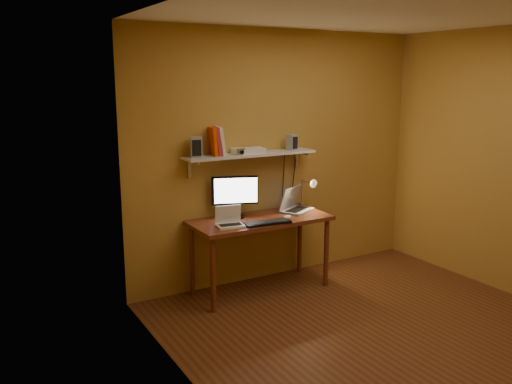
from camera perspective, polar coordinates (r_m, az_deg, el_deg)
room at (r=4.47m, az=13.51°, el=1.15°), size 3.44×3.24×2.64m
desk at (r=5.37m, az=0.48°, el=-3.67°), size 1.40×0.60×0.75m
wall_shelf at (r=5.39m, az=-0.56°, el=3.94°), size 1.40×0.25×0.21m
monitor at (r=5.33m, az=-2.24°, el=-0.25°), size 0.44×0.25×0.42m
laptop at (r=5.64m, az=4.01°, el=-1.34°), size 0.42×0.38×0.25m
netbook at (r=5.07m, az=-2.83°, el=-3.00°), size 0.28×0.22×0.19m
keyboard at (r=5.15m, az=1.21°, el=-3.25°), size 0.46×0.19×0.02m
mouse at (r=5.33m, az=3.31°, el=-2.67°), size 0.11×0.09×0.04m
desk_lamp at (r=5.75m, az=5.52°, el=0.35°), size 0.09×0.23×0.38m
speaker_left at (r=5.12m, az=-6.31°, el=4.70°), size 0.14×0.14×0.19m
speaker_right at (r=5.63m, az=3.81°, el=5.23°), size 0.10×0.10×0.16m
books at (r=5.23m, az=-4.14°, el=5.35°), size 0.17×0.20×0.28m
shelf_camera at (r=5.24m, az=-1.63°, el=4.24°), size 0.11×0.06×0.06m
router at (r=5.38m, az=-0.82°, el=4.37°), size 0.34×0.25×0.05m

